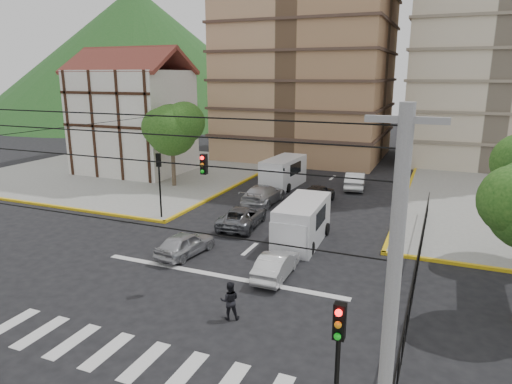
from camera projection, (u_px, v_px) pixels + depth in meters
The scene contains 21 objects.
ground at pixel (207, 286), 21.37m from camera, with size 160.00×160.00×0.00m, color black.
sidewalk_nw at pixel (129, 170), 46.68m from camera, with size 26.00×26.00×0.15m, color gray.
crosswalk_stripes at pixel (126, 356), 16.01m from camera, with size 12.00×2.40×0.01m, color silver.
stop_line at pixel (219, 275), 22.44m from camera, with size 13.00×0.40×0.01m, color silver.
tudor_building at pixel (133, 120), 45.01m from camera, with size 10.80×8.05×12.23m.
distant_hill at pixel (138, 54), 100.92m from camera, with size 70.00×70.00×28.00m, color #1C541D.
park_fence at pixel (416, 279), 22.04m from camera, with size 0.10×22.50×1.66m, color black, non-canonical shape.
tree_tudor at pixel (173, 128), 38.81m from camera, with size 5.39×4.40×7.43m.
traffic_light_se at pixel (338, 359), 10.72m from camera, with size 0.28×0.22×4.40m.
traffic_light_nw at pixel (159, 175), 30.47m from camera, with size 0.28×0.22×4.40m.
traffic_light_hanging at pixel (179, 171), 18.08m from camera, with size 18.00×9.12×0.92m.
utility_pole_se at pixel (389, 333), 8.78m from camera, with size 1.40×0.28×9.00m.
van_right_lane at pixel (301, 224), 26.40m from camera, with size 2.36×5.60×2.49m.
van_left_lane at pixel (282, 173), 39.70m from camera, with size 2.61×5.80×2.55m.
car_silver_front_left at pixel (185, 244), 24.84m from camera, with size 1.55×3.86×1.31m, color #B0B0B5.
car_white_front_right at pixel (276, 265), 22.17m from camera, with size 1.32×3.78×1.24m, color silver.
car_grey_mid_left at pixel (242, 216), 29.55m from camera, with size 2.23×4.83×1.34m, color slate.
car_silver_rear_left at pixel (263, 194), 34.72m from camera, with size 2.09×5.15×1.49m, color #ADAEB2.
car_darkgrey_mid_right at pixel (317, 194), 34.70m from camera, with size 1.82×4.52×1.54m, color #272729.
car_white_rear_right at pixel (355, 180), 39.34m from camera, with size 1.59×4.56×1.50m, color silver.
pedestrian_crosswalk at pixel (230, 301), 18.29m from camera, with size 0.78×0.61×1.61m, color black.
Camera 1 is at (9.64, -17.21, 9.60)m, focal length 32.00 mm.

